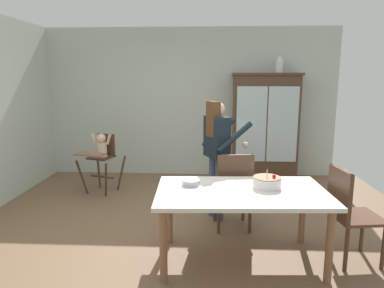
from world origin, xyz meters
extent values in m
plane|color=brown|center=(0.00, 0.00, 0.00)|extent=(6.24, 6.24, 0.00)
cube|color=beige|center=(0.00, 2.63, 1.35)|extent=(5.32, 0.06, 2.70)
cube|color=#4C3323|center=(1.35, 2.37, 0.93)|extent=(1.12, 0.42, 1.85)
cube|color=#4C3323|center=(1.35, 2.37, 1.87)|extent=(1.18, 0.48, 0.04)
cube|color=silver|center=(1.09, 2.15, 1.02)|extent=(0.51, 0.01, 1.30)
cube|color=silver|center=(1.62, 2.15, 1.02)|extent=(0.51, 0.01, 1.30)
cube|color=#4C3323|center=(1.35, 2.37, 1.02)|extent=(1.04, 0.36, 0.02)
cylinder|color=white|center=(1.56, 2.37, 2.00)|extent=(0.13, 0.13, 0.22)
cylinder|color=white|center=(1.56, 2.37, 2.14)|extent=(0.07, 0.07, 0.05)
cylinder|color=#4C3323|center=(-1.62, 1.33, 0.28)|extent=(0.17, 0.11, 0.56)
cylinder|color=#4C3323|center=(-1.20, 1.19, 0.28)|extent=(0.11, 0.17, 0.56)
cylinder|color=#4C3323|center=(-1.49, 1.75, 0.28)|extent=(0.11, 0.17, 0.56)
cylinder|color=#4C3323|center=(-1.07, 1.61, 0.28)|extent=(0.17, 0.11, 0.56)
cube|color=#4C3323|center=(-1.34, 1.47, 0.25)|extent=(0.41, 0.16, 0.02)
cube|color=#4C3323|center=(-1.34, 1.47, 0.57)|extent=(0.43, 0.43, 0.02)
cube|color=#4C3323|center=(-1.30, 1.62, 0.76)|extent=(0.30, 0.12, 0.34)
cube|color=brown|center=(-1.42, 1.21, 0.68)|extent=(0.49, 0.36, 0.02)
cylinder|color=beige|center=(-1.34, 1.49, 0.70)|extent=(0.17, 0.17, 0.22)
sphere|color=beige|center=(-1.34, 1.49, 0.87)|extent=(0.15, 0.15, 0.15)
cylinder|color=beige|center=(-1.47, 1.53, 0.86)|extent=(0.10, 0.07, 0.17)
cylinder|color=beige|center=(-1.20, 1.45, 0.86)|extent=(0.10, 0.07, 0.17)
cylinder|color=#3D4C6B|center=(0.50, 0.44, 0.41)|extent=(0.11, 0.11, 0.82)
cylinder|color=#3D4C6B|center=(0.42, 0.59, 0.41)|extent=(0.11, 0.11, 0.82)
cube|color=#19232D|center=(0.46, 0.51, 1.08)|extent=(0.35, 0.41, 0.52)
cube|color=white|center=(0.56, 0.56, 1.08)|extent=(0.04, 0.06, 0.49)
sphere|color=beige|center=(0.46, 0.51, 1.43)|extent=(0.19, 0.19, 0.19)
cube|color=brown|center=(0.42, 0.49, 1.31)|extent=(0.18, 0.22, 0.44)
cylinder|color=#19232D|center=(0.68, 0.40, 1.10)|extent=(0.47, 0.29, 0.37)
sphere|color=beige|center=(0.82, 0.48, 0.99)|extent=(0.08, 0.08, 0.08)
cylinder|color=#19232D|center=(0.49, 0.76, 1.10)|extent=(0.47, 0.29, 0.37)
sphere|color=beige|center=(0.64, 0.83, 0.99)|extent=(0.08, 0.08, 0.08)
cube|color=silver|center=(0.69, -0.56, 0.72)|extent=(1.70, 1.04, 0.04)
cylinder|color=brown|center=(-0.03, -0.99, 0.35)|extent=(0.07, 0.07, 0.70)
cylinder|color=brown|center=(1.44, -0.92, 0.35)|extent=(0.07, 0.07, 0.70)
cylinder|color=brown|center=(-0.06, -0.20, 0.35)|extent=(0.07, 0.07, 0.70)
cylinder|color=brown|center=(1.41, -0.14, 0.35)|extent=(0.07, 0.07, 0.70)
cylinder|color=white|center=(0.95, -0.46, 0.79)|extent=(0.28, 0.28, 0.10)
cylinder|color=#935B3D|center=(0.95, -0.46, 0.84)|extent=(0.27, 0.27, 0.01)
cylinder|color=#F2E5CC|center=(0.95, -0.46, 0.88)|extent=(0.01, 0.01, 0.06)
cone|color=yellow|center=(0.95, -0.46, 0.92)|extent=(0.02, 0.02, 0.02)
sphere|color=red|center=(1.01, -0.49, 0.87)|extent=(0.04, 0.04, 0.04)
cylinder|color=#B2BCC6|center=(0.19, -0.42, 0.77)|extent=(0.18, 0.18, 0.05)
cylinder|color=#4C3323|center=(0.82, 0.44, 0.23)|extent=(0.04, 0.04, 0.45)
cylinder|color=#4C3323|center=(0.45, 0.40, 0.23)|extent=(0.04, 0.04, 0.45)
cylinder|color=#4C3323|center=(0.86, 0.08, 0.23)|extent=(0.04, 0.04, 0.45)
cylinder|color=#4C3323|center=(0.49, 0.03, 0.23)|extent=(0.04, 0.04, 0.45)
cube|color=brown|center=(0.65, 0.24, 0.47)|extent=(0.49, 0.49, 0.03)
cube|color=#4C3323|center=(0.68, 0.04, 0.72)|extent=(0.42, 0.09, 0.48)
cylinder|color=#4C3323|center=(0.86, 0.06, 0.72)|extent=(0.03, 0.03, 0.48)
cylinder|color=#4C3323|center=(0.49, 0.02, 0.72)|extent=(0.03, 0.03, 0.48)
cylinder|color=#4C3323|center=(2.04, -0.67, 0.23)|extent=(0.04, 0.04, 0.45)
cylinder|color=#4C3323|center=(2.00, -0.30, 0.23)|extent=(0.04, 0.04, 0.45)
cylinder|color=#4C3323|center=(1.68, -0.72, 0.23)|extent=(0.04, 0.04, 0.45)
cylinder|color=#4C3323|center=(1.63, -0.35, 0.23)|extent=(0.04, 0.04, 0.45)
cube|color=brown|center=(1.84, -0.51, 0.47)|extent=(0.49, 0.49, 0.03)
cube|color=#4C3323|center=(1.64, -0.53, 0.72)|extent=(0.09, 0.42, 0.48)
cylinder|color=#4C3323|center=(1.66, -0.72, 0.72)|extent=(0.03, 0.03, 0.48)
cylinder|color=#4C3323|center=(1.61, -0.34, 0.72)|extent=(0.03, 0.03, 0.48)
camera|label=1|loc=(0.37, -3.83, 1.83)|focal=32.62mm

